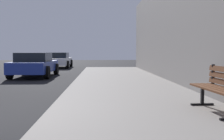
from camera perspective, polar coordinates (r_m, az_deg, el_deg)
sidewalk at (r=4.66m, az=9.32°, el=-11.42°), size 4.00×32.00×0.15m
bench at (r=5.50m, az=22.55°, el=-3.13°), size 0.56×1.53×0.89m
car_blue at (r=14.50m, az=-16.33°, el=1.12°), size 1.99×4.16×1.27m
car_white at (r=22.47m, az=-11.54°, el=2.12°), size 2.05×4.13×1.27m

